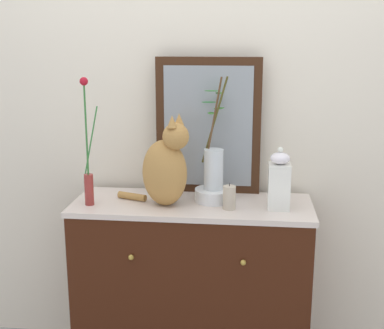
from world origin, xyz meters
name	(u,v)px	position (x,y,z in m)	size (l,w,h in m)	color
wall_back	(198,98)	(0.00, 0.28, 1.30)	(4.40, 0.08, 2.60)	silver
sideboard	(192,288)	(0.00, 0.00, 0.43)	(1.09, 0.43, 0.85)	#3A190B
mirror_leaning	(208,126)	(0.06, 0.18, 1.18)	(0.50, 0.03, 0.65)	#391F10
cat_sitting	(166,168)	(-0.11, -0.05, 1.03)	(0.36, 0.22, 0.41)	#B07F40
vase_slim_green	(88,168)	(-0.46, -0.08, 1.02)	(0.08, 0.04, 0.57)	maroon
bowl_porcelain	(213,195)	(0.09, 0.04, 0.88)	(0.17, 0.17, 0.06)	white
vase_glass_clear	(214,164)	(0.09, 0.04, 1.03)	(0.13, 0.17, 0.51)	silver
jar_lidded_porcelain	(279,181)	(0.39, -0.04, 0.98)	(0.09, 0.09, 0.28)	white
candle_pillar	(229,198)	(0.17, -0.07, 0.90)	(0.06, 0.06, 0.12)	#BDAF99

